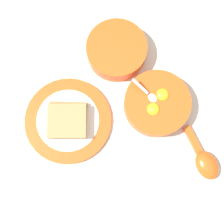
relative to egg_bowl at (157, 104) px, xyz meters
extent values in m
plane|color=beige|center=(0.01, 0.13, -0.03)|extent=(3.00, 3.00, 0.00)
cylinder|color=#DB5119|center=(0.00, 0.00, 0.00)|extent=(0.17, 0.17, 0.05)
cylinder|color=white|center=(0.00, 0.00, 0.01)|extent=(0.14, 0.14, 0.02)
ellipsoid|color=yellow|center=(-0.01, 0.02, 0.02)|extent=(0.03, 0.03, 0.02)
ellipsoid|color=yellow|center=(0.00, -0.02, 0.02)|extent=(0.03, 0.03, 0.02)
cylinder|color=black|center=(0.02, -0.01, 0.02)|extent=(0.04, 0.04, 0.00)
ellipsoid|color=silver|center=(0.02, 0.00, 0.02)|extent=(0.03, 0.02, 0.01)
cube|color=silver|center=(0.06, 0.01, 0.04)|extent=(0.05, 0.02, 0.03)
cylinder|color=#DB5119|center=(0.13, 0.20, -0.02)|extent=(0.23, 0.23, 0.01)
cylinder|color=white|center=(0.13, 0.20, -0.02)|extent=(0.16, 0.16, 0.00)
cube|color=#9E7042|center=(0.13, 0.20, -0.01)|extent=(0.13, 0.13, 0.02)
cube|color=tan|center=(0.12, 0.20, 0.01)|extent=(0.13, 0.13, 0.02)
ellipsoid|color=#DB5119|center=(-0.20, 0.02, -0.01)|extent=(0.09, 0.07, 0.03)
cube|color=#DB5119|center=(-0.13, -0.01, -0.02)|extent=(0.08, 0.04, 0.02)
cylinder|color=#DB5119|center=(0.18, -0.02, 0.00)|extent=(0.16, 0.16, 0.05)
cylinder|color=white|center=(0.18, -0.02, 0.01)|extent=(0.13, 0.13, 0.02)
camera|label=1|loc=(-0.04, 0.20, 0.78)|focal=50.00mm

